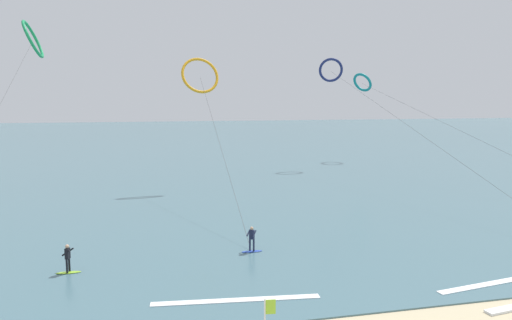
{
  "coord_description": "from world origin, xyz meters",
  "views": [
    {
      "loc": [
        -7.93,
        -14.47,
        10.06
      ],
      "look_at": [
        0.0,
        19.97,
        5.52
      ],
      "focal_mm": 33.27,
      "sensor_mm": 36.0,
      "label": 1
    }
  ],
  "objects_px": {
    "surfer_lime": "(68,261)",
    "kite_navy": "(331,70)",
    "surfer_cobalt": "(252,241)",
    "kite_emerald": "(33,39)",
    "beach_flag": "(267,316)",
    "kite_teal": "(363,83)",
    "kite_amber": "(200,76)"
  },
  "relations": [
    {
      "from": "surfer_lime",
      "to": "kite_navy",
      "type": "distance_m",
      "value": 50.73
    },
    {
      "from": "surfer_cobalt",
      "to": "kite_emerald",
      "type": "relative_size",
      "value": 0.04
    },
    {
      "from": "kite_emerald",
      "to": "beach_flag",
      "type": "bearing_deg",
      "value": -159.12
    },
    {
      "from": "kite_teal",
      "to": "beach_flag",
      "type": "distance_m",
      "value": 64.63
    },
    {
      "from": "kite_emerald",
      "to": "beach_flag",
      "type": "relative_size",
      "value": 19.55
    },
    {
      "from": "surfer_lime",
      "to": "kite_emerald",
      "type": "height_order",
      "value": "kite_emerald"
    },
    {
      "from": "beach_flag",
      "to": "kite_teal",
      "type": "bearing_deg",
      "value": 61.36
    },
    {
      "from": "kite_amber",
      "to": "surfer_lime",
      "type": "bearing_deg",
      "value": -124.41
    },
    {
      "from": "surfer_lime",
      "to": "kite_amber",
      "type": "height_order",
      "value": "kite_amber"
    },
    {
      "from": "kite_navy",
      "to": "surfer_lime",
      "type": "bearing_deg",
      "value": 63.94
    },
    {
      "from": "kite_amber",
      "to": "kite_navy",
      "type": "height_order",
      "value": "kite_navy"
    },
    {
      "from": "surfer_lime",
      "to": "kite_navy",
      "type": "bearing_deg",
      "value": -20.26
    },
    {
      "from": "surfer_cobalt",
      "to": "beach_flag",
      "type": "distance_m",
      "value": 12.33
    },
    {
      "from": "surfer_lime",
      "to": "kite_teal",
      "type": "bearing_deg",
      "value": -22.12
    },
    {
      "from": "beach_flag",
      "to": "surfer_lime",
      "type": "bearing_deg",
      "value": 130.28
    },
    {
      "from": "surfer_cobalt",
      "to": "kite_emerald",
      "type": "xyz_separation_m",
      "value": [
        -20.01,
        35.37,
        16.62
      ]
    },
    {
      "from": "surfer_lime",
      "to": "kite_amber",
      "type": "xyz_separation_m",
      "value": [
        10.57,
        25.16,
        11.85
      ]
    },
    {
      "from": "kite_emerald",
      "to": "kite_amber",
      "type": "bearing_deg",
      "value": -120.66
    },
    {
      "from": "kite_emerald",
      "to": "surfer_lime",
      "type": "bearing_deg",
      "value": -166.32
    },
    {
      "from": "kite_amber",
      "to": "kite_teal",
      "type": "bearing_deg",
      "value": 22.8
    },
    {
      "from": "kite_amber",
      "to": "kite_emerald",
      "type": "xyz_separation_m",
      "value": [
        -19.41,
        11.58,
        4.77
      ]
    },
    {
      "from": "surfer_cobalt",
      "to": "kite_emerald",
      "type": "bearing_deg",
      "value": -22.53
    },
    {
      "from": "surfer_cobalt",
      "to": "kite_emerald",
      "type": "distance_m",
      "value": 43.91
    },
    {
      "from": "kite_navy",
      "to": "beach_flag",
      "type": "relative_size",
      "value": 20.23
    },
    {
      "from": "kite_amber",
      "to": "kite_teal",
      "type": "relative_size",
      "value": 0.47
    },
    {
      "from": "kite_teal",
      "to": "beach_flag",
      "type": "bearing_deg",
      "value": 124.3
    },
    {
      "from": "beach_flag",
      "to": "kite_amber",
      "type": "bearing_deg",
      "value": 87.71
    },
    {
      "from": "kite_amber",
      "to": "kite_navy",
      "type": "relative_size",
      "value": 0.56
    },
    {
      "from": "surfer_lime",
      "to": "kite_emerald",
      "type": "xyz_separation_m",
      "value": [
        -8.84,
        36.74,
        16.62
      ]
    },
    {
      "from": "surfer_cobalt",
      "to": "surfer_lime",
      "type": "xyz_separation_m",
      "value": [
        -11.18,
        -1.37,
        0.0
      ]
    },
    {
      "from": "kite_navy",
      "to": "beach_flag",
      "type": "distance_m",
      "value": 54.79
    },
    {
      "from": "surfer_lime",
      "to": "beach_flag",
      "type": "xyz_separation_m",
      "value": [
        9.14,
        -10.78,
        0.66
      ]
    }
  ]
}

